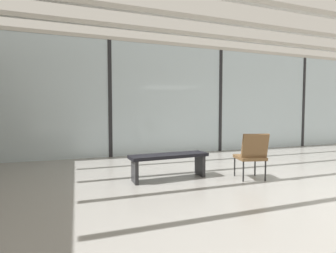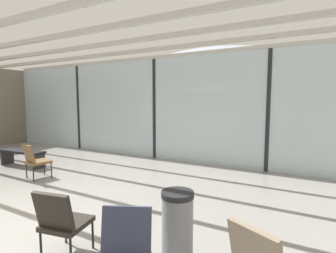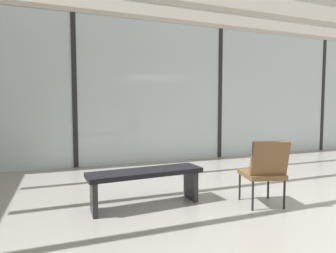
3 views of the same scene
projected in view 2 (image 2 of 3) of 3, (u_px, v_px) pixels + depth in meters
name	position (u px, v px, depth m)	size (l,w,h in m)	color
glass_curtain_wall	(155.00, 109.00, 8.32)	(14.00, 0.08, 3.23)	silver
window_mullion_0	(79.00, 108.00, 9.98)	(0.10, 0.12, 3.23)	black
window_mullion_1	(155.00, 109.00, 8.32)	(0.10, 0.12, 3.23)	black
window_mullion_2	(268.00, 111.00, 6.67)	(0.10, 0.12, 3.23)	black
ceiling_slats	(72.00, 34.00, 5.27)	(13.72, 6.72, 0.10)	#B7B2A8
parked_airplane	(205.00, 94.00, 12.70)	(11.95, 4.48, 4.48)	#B2BCD6
lounge_chair_0	(34.00, 159.00, 6.10)	(0.58, 0.62, 0.87)	brown
lounge_chair_1	(124.00, 253.00, 2.33)	(0.65, 0.68, 0.87)	#33384C
lounge_chair_2	(62.00, 219.00, 2.99)	(0.57, 0.60, 0.87)	#28231E
waiting_bench	(22.00, 154.00, 7.28)	(1.53, 0.51, 0.47)	black
trash_bin	(177.00, 228.00, 2.91)	(0.38, 0.38, 0.86)	slate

